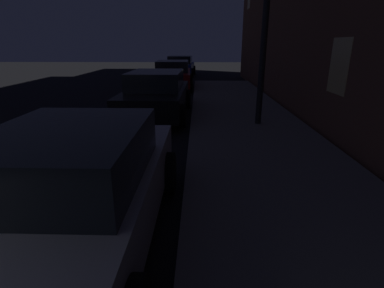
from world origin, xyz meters
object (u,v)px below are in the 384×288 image
(car_silver, at_px, (75,190))
(car_black, at_px, (156,94))
(car_blue, at_px, (180,66))
(car_red, at_px, (173,75))

(car_silver, xyz_separation_m, car_black, (0.00, 6.65, 0.01))
(car_silver, bearing_deg, car_black, 90.00)
(car_black, relative_size, car_blue, 1.07)
(car_silver, distance_m, car_blue, 19.62)
(car_red, xyz_separation_m, car_blue, (-0.00, 6.53, -0.00))
(car_blue, bearing_deg, car_silver, -90.00)
(car_silver, relative_size, car_black, 0.96)
(car_black, height_order, car_red, same)
(car_silver, height_order, car_black, same)
(car_silver, relative_size, car_red, 0.93)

